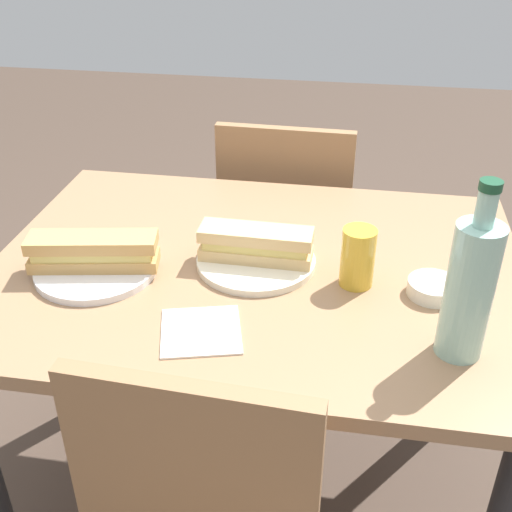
{
  "coord_description": "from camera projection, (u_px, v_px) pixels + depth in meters",
  "views": [
    {
      "loc": [
        0.19,
        -1.12,
        1.43
      ],
      "look_at": [
        0.0,
        0.0,
        0.75
      ],
      "focal_mm": 44.9,
      "sensor_mm": 36.0,
      "label": 1
    }
  ],
  "objects": [
    {
      "name": "baguette_sandwich_near",
      "position": [
        93.0,
        251.0,
        1.28
      ],
      "size": [
        0.26,
        0.11,
        0.07
      ],
      "color": "tan",
      "rests_on": "plate_near"
    },
    {
      "name": "plate_near",
      "position": [
        96.0,
        269.0,
        1.3
      ],
      "size": [
        0.25,
        0.25,
        0.01
      ],
      "primitive_type": "cylinder",
      "color": "white",
      "rests_on": "dining_table"
    },
    {
      "name": "ground_plane",
      "position": [
        256.0,
        497.0,
        1.71
      ],
      "size": [
        8.0,
        8.0,
        0.0
      ],
      "primitive_type": "plane",
      "color": "#47382D"
    },
    {
      "name": "plate_far",
      "position": [
        255.0,
        262.0,
        1.32
      ],
      "size": [
        0.25,
        0.25,
        0.01
      ],
      "primitive_type": "cylinder",
      "color": "silver",
      "rests_on": "dining_table"
    },
    {
      "name": "chair_far",
      "position": [
        287.0,
        230.0,
        1.97
      ],
      "size": [
        0.41,
        0.41,
        0.85
      ],
      "color": "#936B47",
      "rests_on": "ground"
    },
    {
      "name": "dining_table",
      "position": [
        256.0,
        309.0,
        1.39
      ],
      "size": [
        1.1,
        0.82,
        0.73
      ],
      "color": "#997251",
      "rests_on": "ground"
    },
    {
      "name": "olive_bowl",
      "position": [
        433.0,
        288.0,
        1.23
      ],
      "size": [
        0.1,
        0.1,
        0.03
      ],
      "primitive_type": "cylinder",
      "color": "silver",
      "rests_on": "dining_table"
    },
    {
      "name": "knife_far",
      "position": [
        254.0,
        245.0,
        1.37
      ],
      "size": [
        0.18,
        0.03,
        0.01
      ],
      "color": "silver",
      "rests_on": "plate_far"
    },
    {
      "name": "water_bottle",
      "position": [
        470.0,
        288.0,
        1.02
      ],
      "size": [
        0.08,
        0.08,
        0.32
      ],
      "color": "#99C6B7",
      "rests_on": "dining_table"
    },
    {
      "name": "knife_near",
      "position": [
        95.0,
        250.0,
        1.34
      ],
      "size": [
        0.18,
        0.03,
        0.01
      ],
      "color": "silver",
      "rests_on": "plate_near"
    },
    {
      "name": "paper_napkin",
      "position": [
        201.0,
        331.0,
        1.13
      ],
      "size": [
        0.17,
        0.17,
        0.0
      ],
      "primitive_type": "cube",
      "rotation": [
        0.0,
        0.0,
        0.26
      ],
      "color": "white",
      "rests_on": "dining_table"
    },
    {
      "name": "baguette_sandwich_far",
      "position": [
        254.0,
        245.0,
        1.3
      ],
      "size": [
        0.23,
        0.07,
        0.07
      ],
      "color": "#DBB77A",
      "rests_on": "plate_far"
    },
    {
      "name": "beer_glass",
      "position": [
        358.0,
        257.0,
        1.24
      ],
      "size": [
        0.07,
        0.07,
        0.12
      ],
      "primitive_type": "cylinder",
      "color": "gold",
      "rests_on": "dining_table"
    }
  ]
}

